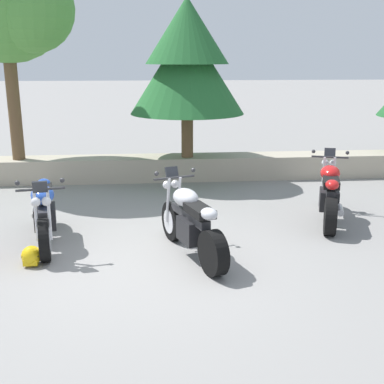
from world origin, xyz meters
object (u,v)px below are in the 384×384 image
object	(u,v)px
rider_helmet	(31,256)
pine_tree_mid_left	(187,59)
motorcycle_blue_near_left	(44,213)
motorcycle_silver_centre	(191,223)
motorcycle_red_far_right	(329,194)

from	to	relation	value
rider_helmet	pine_tree_mid_left	xyz separation A→B (m)	(2.55, 4.78, 2.64)
motorcycle_blue_near_left	motorcycle_silver_centre	xyz separation A→B (m)	(2.20, -0.67, 0.00)
rider_helmet	motorcycle_silver_centre	bearing A→B (deg)	4.56
motorcycle_red_far_right	pine_tree_mid_left	size ratio (longest dim) A/B	0.57
motorcycle_red_far_right	rider_helmet	xyz separation A→B (m)	(-4.80, -1.53, -0.35)
pine_tree_mid_left	motorcycle_blue_near_left	bearing A→B (deg)	-122.64
motorcycle_silver_centre	rider_helmet	size ratio (longest dim) A/B	7.15
motorcycle_silver_centre	rider_helmet	bearing A→B (deg)	-175.44
pine_tree_mid_left	rider_helmet	bearing A→B (deg)	-118.14
motorcycle_blue_near_left	motorcycle_red_far_right	bearing A→B (deg)	8.18
motorcycle_silver_centre	motorcycle_red_far_right	size ratio (longest dim) A/B	1.00
motorcycle_blue_near_left	rider_helmet	bearing A→B (deg)	-92.53
motorcycle_silver_centre	pine_tree_mid_left	bearing A→B (deg)	86.05
motorcycle_silver_centre	motorcycle_red_far_right	distance (m)	2.90
pine_tree_mid_left	motorcycle_red_far_right	bearing A→B (deg)	-55.34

